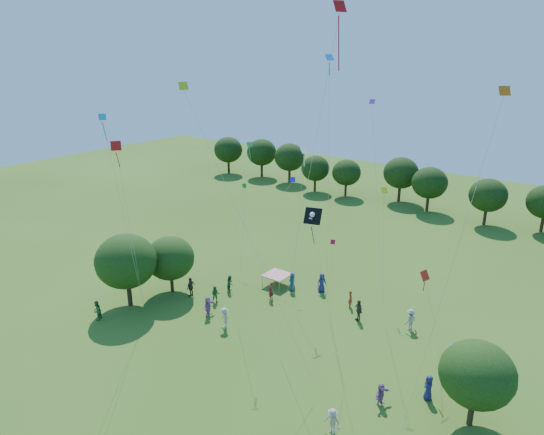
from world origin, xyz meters
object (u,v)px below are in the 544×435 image
at_px(near_tree_north, 170,258).
at_px(near_tree_east, 477,374).
at_px(near_tree_west, 126,261).
at_px(tent_red_stripe, 277,275).
at_px(red_high_kite, 326,85).
at_px(tent_blue, 462,357).
at_px(pirate_kite, 313,220).

bearing_deg(near_tree_north, near_tree_east, -1.84).
xyz_separation_m(near_tree_west, tent_red_stripe, (7.99, 10.97, -3.18)).
xyz_separation_m(near_tree_west, near_tree_north, (1.03, 3.96, -0.83)).
relative_size(tent_red_stripe, red_high_kite, 0.10).
bearing_deg(near_tree_east, tent_red_stripe, 158.68).
xyz_separation_m(near_tree_north, tent_blue, (25.04, 4.23, -2.36)).
bearing_deg(near_tree_east, red_high_kite, -176.15).
relative_size(near_tree_west, red_high_kite, 0.29).
distance_m(near_tree_west, tent_blue, 27.52).
bearing_deg(near_tree_west, near_tree_east, 6.27).
bearing_deg(near_tree_west, pirate_kite, 3.00).
height_order(near_tree_west, near_tree_north, near_tree_west).
distance_m(near_tree_west, pirate_kite, 19.52).
xyz_separation_m(near_tree_east, tent_blue, (-2.09, 5.10, -2.52)).
relative_size(near_tree_north, red_high_kite, 0.24).
height_order(tent_red_stripe, pirate_kite, pirate_kite).
relative_size(tent_blue, red_high_kite, 0.10).
bearing_deg(near_tree_west, red_high_kite, 7.66).
relative_size(near_tree_north, tent_blue, 2.45).
bearing_deg(tent_blue, tent_red_stripe, 171.29).
bearing_deg(tent_blue, near_tree_west, -162.55).
relative_size(near_tree_north, tent_red_stripe, 2.45).
height_order(near_tree_west, red_high_kite, red_high_kite).
relative_size(near_tree_west, near_tree_east, 1.20).
bearing_deg(tent_blue, near_tree_north, -170.41).
distance_m(near_tree_north, pirate_kite, 19.12).
bearing_deg(near_tree_west, tent_blue, 17.45).
distance_m(near_tree_west, red_high_kite, 23.51).
distance_m(tent_red_stripe, red_high_kite, 22.49).
relative_size(near_tree_west, tent_red_stripe, 2.99).
distance_m(pirate_kite, red_high_kite, 7.99).
bearing_deg(tent_red_stripe, tent_blue, -8.71).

